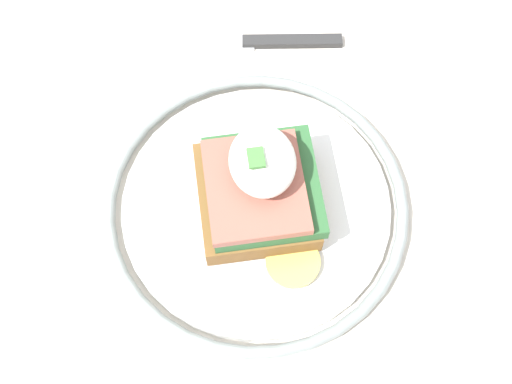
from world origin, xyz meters
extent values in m
plane|color=#9E9993|center=(0.00, 0.00, 0.00)|extent=(6.00, 6.00, 0.00)
cube|color=beige|center=(0.00, 0.00, 0.73)|extent=(0.81, 0.70, 0.03)
cylinder|color=beige|center=(0.34, -0.29, 0.36)|extent=(0.06, 0.06, 0.71)
cylinder|color=beige|center=(0.34, 0.29, 0.36)|extent=(0.06, 0.06, 0.71)
cylinder|color=white|center=(0.04, 0.01, 0.75)|extent=(0.22, 0.22, 0.01)
torus|color=gray|center=(0.04, 0.01, 0.75)|extent=(0.25, 0.25, 0.01)
cube|color=brown|center=(0.04, 0.01, 0.77)|extent=(0.10, 0.09, 0.02)
cube|color=#2D6033|center=(0.04, 0.00, 0.78)|extent=(0.09, 0.09, 0.01)
cube|color=#9E5647|center=(0.03, 0.01, 0.80)|extent=(0.09, 0.07, 0.01)
ellipsoid|color=white|center=(0.04, 0.00, 0.82)|extent=(0.06, 0.05, 0.03)
cylinder|color=#E5C656|center=(-0.02, -0.02, 0.76)|extent=(0.04, 0.04, 0.00)
cube|color=#47843D|center=(0.04, 0.01, 0.83)|extent=(0.02, 0.01, 0.00)
cube|color=#2D2D2D|center=(0.20, -0.05, 0.74)|extent=(0.02, 0.10, 0.01)
cube|color=silver|center=(0.21, 0.05, 0.74)|extent=(0.03, 0.13, 0.00)
camera|label=1|loc=(-0.17, 0.03, 1.24)|focal=45.00mm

